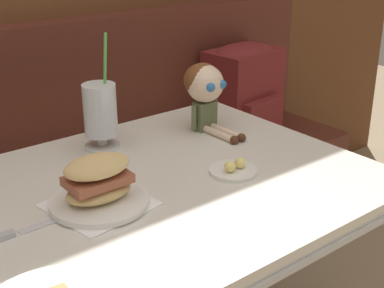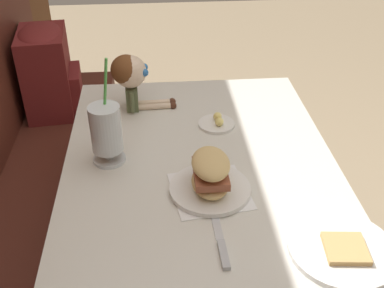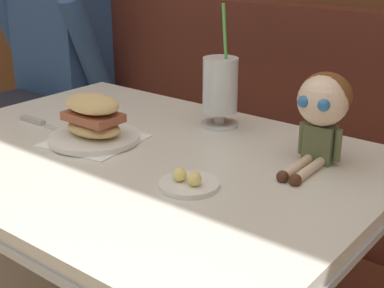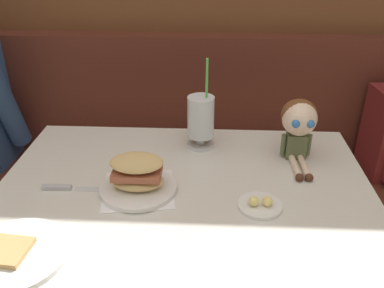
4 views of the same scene
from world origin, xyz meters
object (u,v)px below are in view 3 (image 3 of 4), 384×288
at_px(diner_patron, 55,55).
at_px(butter_knife, 41,123).
at_px(seated_doll, 323,105).
at_px(milkshake_glass, 220,89).
at_px(butter_saucer, 189,183).
at_px(sandwich_plate, 94,123).

bearing_deg(diner_patron, butter_knife, -40.72).
distance_m(butter_knife, seated_doll, 0.73).
xyz_separation_m(milkshake_glass, diner_patron, (-1.07, 0.31, -0.10)).
height_order(milkshake_glass, seated_doll, milkshake_glass).
distance_m(butter_saucer, seated_doll, 0.33).
xyz_separation_m(milkshake_glass, butter_knife, (-0.37, -0.28, -0.10)).
relative_size(milkshake_glass, seated_doll, 1.44).
xyz_separation_m(butter_saucer, seated_doll, (0.14, 0.28, 0.12)).
bearing_deg(seated_doll, butter_saucer, -116.53).
distance_m(sandwich_plate, seated_doll, 0.53).
bearing_deg(butter_saucer, seated_doll, 63.47).
height_order(milkshake_glass, sandwich_plate, milkshake_glass).
bearing_deg(seated_doll, diner_patron, 164.75).
xyz_separation_m(milkshake_glass, sandwich_plate, (-0.17, -0.28, -0.05)).
distance_m(seated_doll, diner_patron, 1.43).
bearing_deg(butter_knife, seated_doll, 17.89).
height_order(butter_knife, seated_doll, seated_doll).
bearing_deg(butter_knife, diner_patron, 139.28).
bearing_deg(butter_saucer, milkshake_glass, 116.67).
relative_size(butter_saucer, butter_knife, 0.51).
bearing_deg(seated_doll, milkshake_glass, 168.66).
xyz_separation_m(milkshake_glass, seated_doll, (0.31, -0.06, 0.03)).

